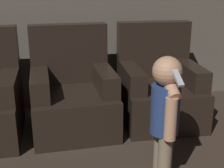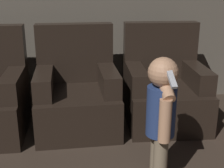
{
  "view_description": "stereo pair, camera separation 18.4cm",
  "coord_description": "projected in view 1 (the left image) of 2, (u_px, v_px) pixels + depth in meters",
  "views": [
    {
      "loc": [
        -0.43,
        1.01,
        1.37
      ],
      "look_at": [
        0.1,
        3.32,
        0.59
      ],
      "focal_mm": 50.0,
      "sensor_mm": 36.0,
      "label": 1
    },
    {
      "loc": [
        -0.24,
        0.98,
        1.37
      ],
      "look_at": [
        0.1,
        3.32,
        0.59
      ],
      "focal_mm": 50.0,
      "sensor_mm": 36.0,
      "label": 2
    }
  ],
  "objects": [
    {
      "name": "person_toddler",
      "position": [
        165.0,
        110.0,
        2.13
      ],
      "size": [
        0.2,
        0.35,
        0.91
      ],
      "rotation": [
        0.0,
        0.0,
        -1.66
      ],
      "color": "brown",
      "rests_on": "ground_plane"
    },
    {
      "name": "armchair_right",
      "position": [
        159.0,
        88.0,
        3.19
      ],
      "size": [
        0.81,
        0.85,
        0.98
      ],
      "rotation": [
        0.0,
        0.0,
        -0.07
      ],
      "color": "black",
      "rests_on": "ground_plane"
    },
    {
      "name": "armchair_middle",
      "position": [
        73.0,
        95.0,
        3.01
      ],
      "size": [
        0.76,
        0.8,
        0.98
      ],
      "rotation": [
        0.0,
        0.0,
        -0.0
      ],
      "color": "black",
      "rests_on": "ground_plane"
    }
  ]
}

